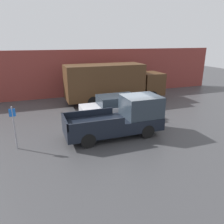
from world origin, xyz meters
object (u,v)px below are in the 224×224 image
at_px(delivery_truck, 112,82).
at_px(newspaper_box, 142,87).
at_px(car, 116,107).
at_px(pickup_truck, 123,118).
at_px(parking_sign, 14,126).

distance_m(delivery_truck, newspaper_box, 5.45).
relative_size(car, delivery_truck, 0.54).
relative_size(pickup_truck, car, 1.15).
height_order(pickup_truck, newspaper_box, pickup_truck).
bearing_deg(delivery_truck, car, -106.96).
relative_size(car, newspaper_box, 4.96).
bearing_deg(newspaper_box, car, -129.14).
xyz_separation_m(car, parking_sign, (-6.44, -2.67, 0.44)).
xyz_separation_m(pickup_truck, delivery_truck, (1.95, 7.10, 0.76)).
bearing_deg(parking_sign, pickup_truck, -2.31).
distance_m(pickup_truck, delivery_truck, 7.40).
xyz_separation_m(delivery_truck, newspaper_box, (4.45, 2.85, -1.31)).
bearing_deg(newspaper_box, pickup_truck, -122.76).
bearing_deg(car, parking_sign, -157.46).
bearing_deg(pickup_truck, newspaper_box, 57.24).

